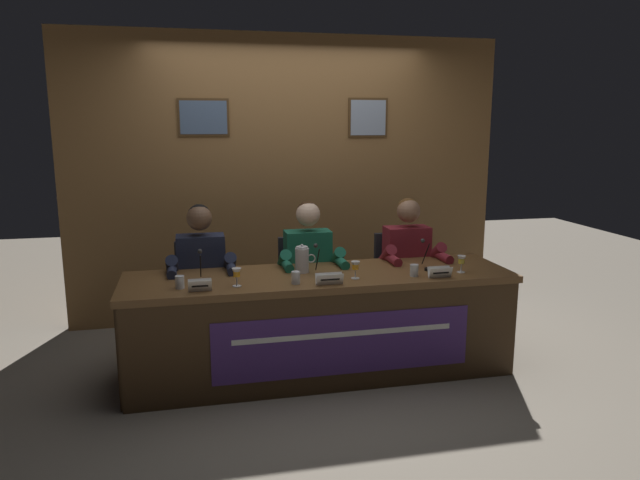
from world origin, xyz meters
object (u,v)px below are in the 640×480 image
panelist_center (310,267)px  juice_glass_right (461,261)px  microphone_left (201,272)px  microphone_center (318,265)px  chair_left (202,301)px  chair_right (400,288)px  water_cup_left (180,283)px  water_cup_center (296,278)px  nameplate_right (440,272)px  panelist_left (202,273)px  panelist_right (410,262)px  chair_center (305,294)px  water_cup_right (414,271)px  nameplate_left (200,285)px  conference_table (324,311)px  microphone_right (427,259)px  water_pitcher_central (302,260)px  nameplate_center (329,279)px  juice_glass_left (237,274)px  juice_glass_center (355,267)px

panelist_center → juice_glass_right: bearing=-28.3°
microphone_left → microphone_center: 0.82m
chair_left → chair_right: size_ratio=1.00×
water_cup_left → water_cup_center: size_ratio=1.00×
water_cup_left → nameplate_right: size_ratio=0.51×
panelist_center → chair_right: panelist_center is taller
panelist_left → panelist_right: size_ratio=1.00×
panelist_center → panelist_right: bearing=0.0°
chair_center → water_cup_right: (0.64, -0.77, 0.35)m
nameplate_left → chair_right: 1.91m
conference_table → nameplate_left: bearing=-169.4°
conference_table → microphone_left: bearing=176.2°
chair_center → nameplate_right: bearing=-46.9°
chair_right → juice_glass_right: (0.18, -0.75, 0.40)m
conference_table → microphone_right: (0.80, 0.07, 0.32)m
nameplate_right → water_pitcher_central: bearing=158.2°
nameplate_center → microphone_left: bearing=163.8°
panelist_left → juice_glass_right: 1.93m
panelist_center → nameplate_right: bearing=-39.3°
panelist_center → microphone_right: bearing=-26.7°
juice_glass_right → water_cup_right: 0.38m
juice_glass_right → water_pitcher_central: 1.16m
microphone_center → chair_center: bearing=88.0°
nameplate_right → juice_glass_right: bearing=27.0°
juice_glass_left → microphone_left: 0.27m
nameplate_center → juice_glass_center: bearing=28.1°
chair_left → panelist_right: 1.70m
chair_center → juice_glass_center: bearing=-74.0°
water_cup_left → nameplate_center: (0.98, -0.13, 0.00)m
panelist_left → water_cup_left: panelist_left is taller
chair_left → panelist_left: size_ratio=0.73×
panelist_center → microphone_left: bearing=-153.7°
panelist_left → panelist_center: 0.83m
chair_center → nameplate_right: (0.80, -0.85, 0.36)m
chair_left → nameplate_center: bearing=-46.1°
juice_glass_center → juice_glass_right: same height
conference_table → panelist_center: (-0.00, 0.47, 0.21)m
water_cup_left → chair_center: bearing=36.7°
microphone_left → chair_right: microphone_left is taller
microphone_left → microphone_right: (1.65, 0.01, 0.00)m
water_cup_center → nameplate_right: (1.02, -0.07, 0.00)m
panelist_left → nameplate_center: 1.06m
water_cup_right → microphone_right: (0.16, 0.17, 0.04)m
chair_left → juice_glass_center: (1.05, -0.74, 0.40)m
microphone_left → juice_glass_right: (1.86, -0.13, 0.01)m
panelist_center → water_cup_right: 0.86m
conference_table → microphone_right: 0.87m
water_cup_center → microphone_right: size_ratio=0.39×
conference_table → microphone_center: (-0.02, 0.07, 0.32)m
chair_right → water_cup_right: 0.87m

